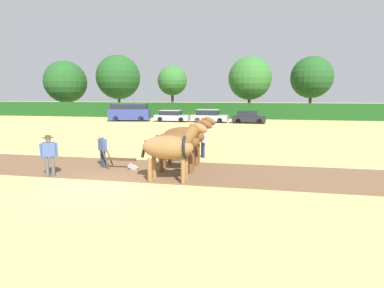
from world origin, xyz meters
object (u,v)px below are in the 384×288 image
Objects in this scene: farmer_at_plow at (103,148)px; parked_car_center_left at (209,116)px; farmer_beside_team at (203,139)px; tree_left at (118,77)px; draft_horse_lead_right at (179,142)px; farmer_onlooker_left at (49,152)px; tree_far_left at (65,82)px; draft_horse_trail_left at (186,136)px; parked_car_center at (248,117)px; parked_van at (130,112)px; tree_center_right at (312,77)px; plow at (123,162)px; tree_center at (250,78)px; parked_car_left at (172,116)px; tree_center_left at (172,81)px; draft_horse_lead_left at (171,147)px.

parked_car_center_left is (1.95, 23.97, -0.16)m from farmer_at_plow.
tree_left is at bearing 92.78° from farmer_beside_team.
draft_horse_lead_right is 1.57× the size of farmer_onlooker_left.
tree_far_left is 3.35× the size of draft_horse_trail_left.
parked_car_center_left is at bearing -23.01° from tree_far_left.
farmer_onlooker_left reaches higher than parked_car_center.
parked_van is 15.11m from parked_car_center.
tree_center_right is 5.19× the size of farmer_onlooker_left.
farmer_at_plow reaches higher than plow.
parked_van is (-24.34, -12.35, -4.79)m from tree_center_right.
plow is at bearing -99.51° from tree_center.
parked_van reaches higher than plow.
parked_van is 1.23× the size of parked_car_left.
parked_car_left is (12.70, -12.67, -5.60)m from tree_left.
tree_center is 36.96m from farmer_onlooker_left.
parked_car_center is (2.99, 23.77, -0.67)m from draft_horse_lead_right.
tree_left is at bearing 137.36° from parked_car_left.
tree_center_right reaches higher than parked_car_center_left.
plow is 0.98× the size of farmer_onlooker_left.
parked_van is (-12.11, 23.87, -0.21)m from draft_horse_lead_right.
farmer_onlooker_left is 0.38× the size of parked_car_center_left.
tree_far_left is 43.65m from farmer_beside_team.
parked_car_center is at bearing 82.85° from draft_horse_lead_right.
draft_horse_trail_left is at bearing -61.35° from tree_left.
draft_horse_lead_right is at bearing -75.21° from tree_center_left.
parked_van is at bearing 160.17° from farmer_onlooker_left.
parked_van is (-12.11, 22.37, -0.24)m from draft_horse_trail_left.
farmer_beside_team is (-11.65, -33.00, -4.92)m from tree_center_right.
draft_horse_lead_left is (19.25, -38.21, -4.92)m from tree_left.
draft_horse_lead_right is at bearing -127.96° from farmer_beside_team.
parked_car_center_left is at bearing 137.57° from farmer_onlooker_left.
farmer_at_plow is (-1.07, 0.11, 0.58)m from plow.
plow is (25.87, -35.44, -5.21)m from tree_far_left.
tree_left is 40.44m from draft_horse_trail_left.
farmer_beside_team is at bearing -94.56° from tree_center.
tree_center_left is at bearing 129.88° from parked_car_center_left.
farmer_at_plow is at bearing -172.01° from farmer_beside_team.
tree_center_right is at bearing 45.31° from parked_car_center_left.
farmer_at_plow is 24.10m from parked_car_left.
farmer_onlooker_left is at bearing -83.84° from tree_center_left.
tree_center_left reaches higher than farmer_beside_team.
draft_horse_trail_left is 0.59× the size of parked_car_center_left.
tree_center_right is (21.28, 1.93, 0.41)m from tree_center_left.
farmer_onlooker_left is at bearing -114.58° from tree_center_right.
tree_far_left is 46.85m from draft_horse_lead_left.
draft_horse_lead_left is 0.62× the size of parked_car_left.
farmer_onlooker_left is at bearing -57.87° from tree_far_left.
farmer_at_plow is at bearing 156.67° from draft_horse_lead_left.
tree_center is 34.36m from draft_horse_lead_right.
draft_horse_lead_right is 24.94m from parked_car_left.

